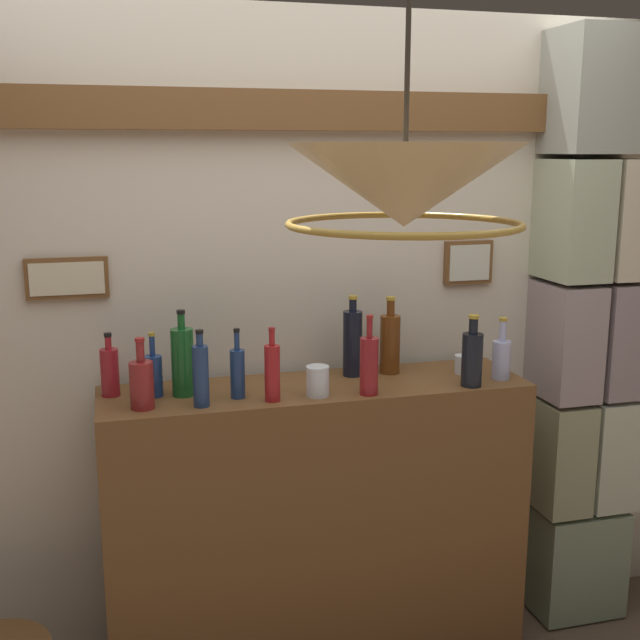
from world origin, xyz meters
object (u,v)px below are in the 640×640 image
at_px(liquor_bottle_mezcal, 153,374).
at_px(liquor_bottle_rum, 272,372).
at_px(liquor_bottle_sherry, 110,371).
at_px(glass_tumbler_rocks, 318,381).
at_px(liquor_bottle_vermouth, 472,358).
at_px(liquor_bottle_gin, 501,357).
at_px(liquor_bottle_brandy, 201,374).
at_px(liquor_bottle_bourbon, 238,372).
at_px(liquor_bottle_port, 142,383).
at_px(liquor_bottle_whiskey, 353,342).
at_px(liquor_bottle_rye, 183,361).
at_px(glass_tumbler_highball, 463,364).
at_px(liquor_bottle_scotch, 390,342).
at_px(pendant_lamp, 405,188).
at_px(liquor_bottle_tequila, 369,365).

bearing_deg(liquor_bottle_mezcal, liquor_bottle_rum, -22.20).
distance_m(liquor_bottle_sherry, glass_tumbler_rocks, 0.71).
relative_size(liquor_bottle_vermouth, glass_tumbler_rocks, 2.47).
bearing_deg(liquor_bottle_mezcal, liquor_bottle_gin, -5.24).
height_order(liquor_bottle_brandy, glass_tumbler_rocks, liquor_bottle_brandy).
height_order(liquor_bottle_bourbon, liquor_bottle_port, liquor_bottle_bourbon).
distance_m(liquor_bottle_whiskey, liquor_bottle_gin, 0.55).
bearing_deg(liquor_bottle_rye, glass_tumbler_highball, -0.07).
bearing_deg(liquor_bottle_scotch, pendant_lamp, -108.89).
relative_size(liquor_bottle_whiskey, liquor_bottle_tequila, 1.08).
bearing_deg(liquor_bottle_whiskey, liquor_bottle_tequila, -93.55).
relative_size(liquor_bottle_rye, liquor_bottle_rum, 1.18).
distance_m(liquor_bottle_mezcal, liquor_bottle_sherry, 0.15).
bearing_deg(liquor_bottle_brandy, liquor_bottle_whiskey, 20.44).
height_order(liquor_bottle_gin, liquor_bottle_rum, liquor_bottle_rum).
bearing_deg(liquor_bottle_whiskey, glass_tumbler_highball, -11.46).
relative_size(liquor_bottle_brandy, liquor_bottle_sherry, 1.17).
distance_m(liquor_bottle_gin, pendant_lamp, 1.30).
height_order(liquor_bottle_sherry, pendant_lamp, pendant_lamp).
relative_size(liquor_bottle_tequila, liquor_bottle_gin, 1.21).
bearing_deg(glass_tumbler_rocks, liquor_bottle_bourbon, 169.14).
xyz_separation_m(liquor_bottle_brandy, pendant_lamp, (0.38, -0.82, 0.63)).
distance_m(liquor_bottle_whiskey, pendant_lamp, 1.22).
height_order(liquor_bottle_rye, liquor_bottle_rum, liquor_bottle_rye).
bearing_deg(liquor_bottle_bourbon, liquor_bottle_tequila, -10.19).
xyz_separation_m(liquor_bottle_mezcal, liquor_bottle_rum, (0.38, -0.15, 0.02)).
relative_size(liquor_bottle_bourbon, liquor_bottle_mezcal, 1.08).
distance_m(liquor_bottle_whiskey, glass_tumbler_rocks, 0.29).
bearing_deg(liquor_bottle_vermouth, glass_tumbler_rocks, 177.15).
bearing_deg(liquor_bottle_bourbon, liquor_bottle_whiskey, 19.12).
xyz_separation_m(liquor_bottle_whiskey, liquor_bottle_sherry, (-0.87, -0.02, -0.04)).
bearing_deg(liquor_bottle_rye, liquor_bottle_mezcal, 171.13).
distance_m(liquor_bottle_whiskey, glass_tumbler_highball, 0.43).
bearing_deg(liquor_bottle_mezcal, liquor_bottle_tequila, -13.43).
height_order(liquor_bottle_bourbon, liquor_bottle_scotch, liquor_bottle_scotch).
height_order(liquor_bottle_mezcal, liquor_bottle_rye, liquor_bottle_rye).
distance_m(liquor_bottle_sherry, liquor_bottle_rum, 0.56).
bearing_deg(glass_tumbler_rocks, glass_tumbler_highball, 11.86).
bearing_deg(liquor_bottle_whiskey, liquor_bottle_brandy, -159.56).
relative_size(liquor_bottle_mezcal, liquor_bottle_gin, 0.97).
relative_size(liquor_bottle_whiskey, liquor_bottle_rum, 1.20).
relative_size(liquor_bottle_tequila, liquor_bottle_sherry, 1.27).
distance_m(liquor_bottle_brandy, glass_tumbler_rocks, 0.40).
bearing_deg(liquor_bottle_mezcal, liquor_bottle_bourbon, -18.46).
bearing_deg(liquor_bottle_tequila, liquor_bottle_rye, 165.86).
xyz_separation_m(liquor_bottle_vermouth, liquor_bottle_rum, (-0.72, 0.02, -0.00)).
xyz_separation_m(liquor_bottle_sherry, pendant_lamp, (0.66, -1.01, 0.65)).
height_order(liquor_bottle_bourbon, liquor_bottle_brandy, liquor_bottle_brandy).
relative_size(liquor_bottle_vermouth, liquor_bottle_rum, 1.03).
xyz_separation_m(liquor_bottle_mezcal, liquor_bottle_rye, (0.10, -0.02, 0.04)).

